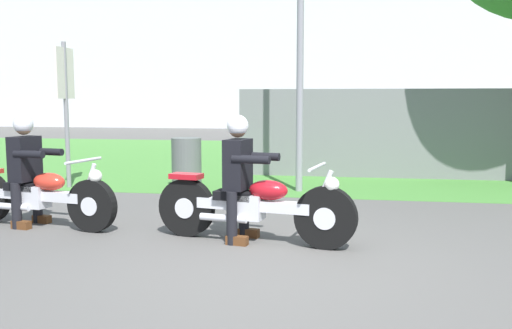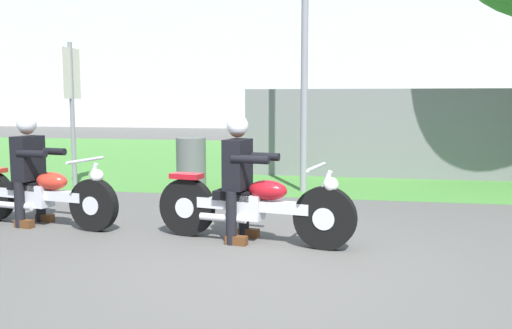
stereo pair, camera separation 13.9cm
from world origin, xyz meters
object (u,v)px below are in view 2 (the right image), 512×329
rider_lead (239,168)px  rider_follow (29,161)px  motorcycle_follow (41,195)px  trash_can (191,163)px  sign_banner (72,92)px  motorcycle_lead (253,206)px

rider_lead → rider_follow: 2.79m
motorcycle_follow → trash_can: (0.96, 3.20, 0.06)m
sign_banner → rider_lead: bearing=-40.4°
rider_lead → sign_banner: size_ratio=0.55×
motorcycle_follow → rider_follow: rider_follow is taller
rider_lead → sign_banner: (-3.80, 3.24, 0.89)m
rider_follow → trash_can: rider_follow is taller
trash_can → rider_lead: bearing=-64.5°
motorcycle_follow → rider_lead: bearing=4.7°
motorcycle_lead → motorcycle_follow: 2.79m
motorcycle_lead → rider_follow: size_ratio=1.65×
rider_lead → motorcycle_follow: bearing=-175.3°
rider_lead → trash_can: size_ratio=1.56×
rider_lead → motorcycle_follow: (-2.61, 0.27, -0.44)m
rider_lead → rider_follow: (-2.78, 0.30, -0.01)m
rider_lead → motorcycle_follow: rider_lead is taller
rider_follow → trash_can: bearing=81.0°
motorcycle_lead → trash_can: bearing=128.0°
rider_follow → sign_banner: size_ratio=0.54×
motorcycle_lead → rider_lead: rider_lead is taller
motorcycle_lead → motorcycle_follow: bearing=-175.6°
motorcycle_lead → rider_follow: (-2.94, 0.33, 0.41)m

